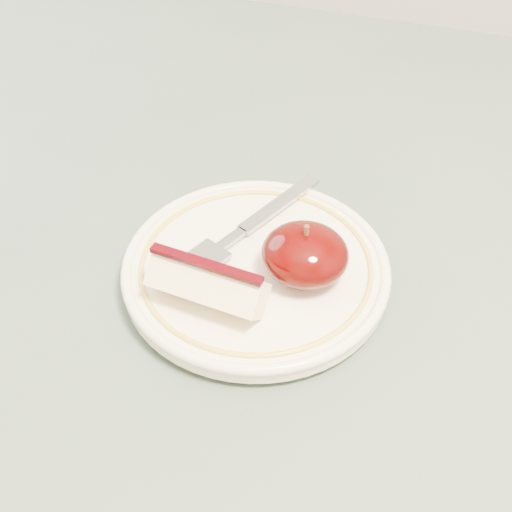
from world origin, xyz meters
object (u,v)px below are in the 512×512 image
(table, at_px, (181,303))
(fork, at_px, (241,232))
(plate, at_px, (256,269))
(apple_half, at_px, (305,255))

(table, relative_size, fork, 5.40)
(plate, xyz_separation_m, apple_half, (0.04, 0.00, 0.02))
(table, height_order, fork, fork)
(plate, distance_m, apple_half, 0.04)
(fork, bearing_deg, apple_half, -89.14)
(apple_half, bearing_deg, plate, -176.67)
(apple_half, bearing_deg, table, 166.07)
(table, bearing_deg, plate, -21.08)
(apple_half, relative_size, fork, 0.40)
(table, distance_m, apple_half, 0.18)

